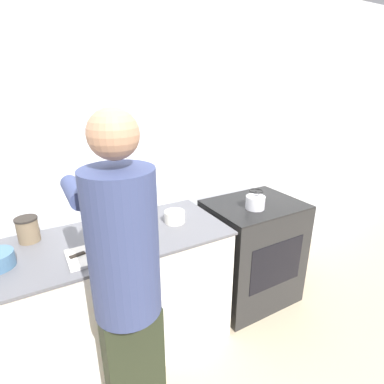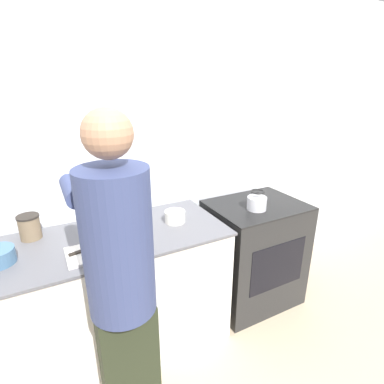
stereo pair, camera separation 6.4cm
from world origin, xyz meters
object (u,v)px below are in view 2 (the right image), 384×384
(knife, at_px, (87,249))
(kettle, at_px, (257,202))
(cutting_board, at_px, (92,252))
(canister_jar, at_px, (30,227))
(oven, at_px, (253,253))
(person, at_px, (121,282))

(knife, relative_size, kettle, 1.52)
(cutting_board, bearing_deg, canister_jar, 129.69)
(knife, bearing_deg, cutting_board, -62.49)
(oven, height_order, canister_jar, canister_jar)
(cutting_board, bearing_deg, oven, 5.06)
(person, height_order, cutting_board, person)
(knife, bearing_deg, oven, -7.80)
(cutting_board, relative_size, canister_jar, 1.80)
(oven, distance_m, person, 1.47)
(person, xyz_separation_m, knife, (-0.08, 0.46, -0.05))
(person, bearing_deg, canister_jar, 114.54)
(person, distance_m, canister_jar, 0.89)
(oven, bearing_deg, cutting_board, -174.94)
(person, relative_size, knife, 7.61)
(person, bearing_deg, cutting_board, 97.71)
(oven, xyz_separation_m, cutting_board, (-1.33, -0.12, 0.45))
(knife, distance_m, kettle, 1.27)
(knife, relative_size, canister_jar, 1.44)
(canister_jar, bearing_deg, person, -65.46)
(cutting_board, height_order, knife, knife)
(kettle, bearing_deg, oven, 46.10)
(person, height_order, kettle, person)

